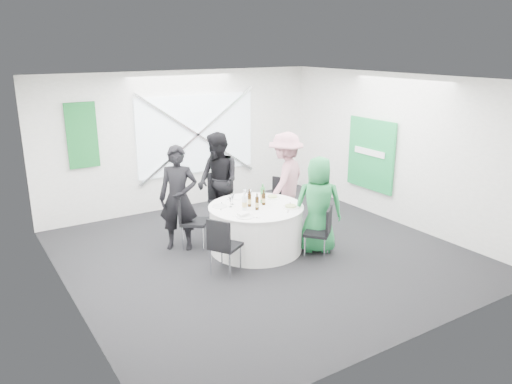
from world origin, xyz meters
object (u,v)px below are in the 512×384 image
chair_back (222,195)px  green_water_bottle (263,195)px  chair_front_left (223,242)px  chair_back_right (280,200)px  banquet_table (256,228)px  person_man_back (218,181)px  chair_back_left (189,217)px  person_man_back_left (178,198)px  person_woman_green (318,205)px  clear_water_bottle (244,203)px  person_woman_pink (286,180)px  chair_front_right (322,229)px

chair_back → green_water_bottle: green_water_bottle is taller
chair_back → chair_front_left: size_ratio=1.16×
chair_back → green_water_bottle: 1.21m
chair_back_right → chair_front_left: 2.17m
banquet_table → person_man_back: (-0.04, 1.23, 0.51)m
chair_back_left → person_man_back_left: size_ratio=0.52×
person_woman_green → chair_back_left: bearing=-1.3°
banquet_table → person_man_back: 1.33m
person_man_back_left → person_man_back: person_man_back is taller
chair_back → person_man_back_left: person_man_back_left is taller
chair_back_left → chair_front_left: chair_back_left is taller
clear_water_bottle → person_woman_pink: bearing=28.6°
clear_water_bottle → chair_back_right: bearing=29.6°
person_man_back → green_water_bottle: (0.23, -1.13, -0.01)m
chair_back → person_woman_green: 2.00m
chair_front_left → person_man_back: person_man_back is taller
chair_front_right → person_man_back_left: 2.38m
clear_water_bottle → chair_front_left: bearing=-143.9°
chair_front_left → person_woman_pink: (1.99, 1.21, 0.37)m
person_man_back → person_woman_pink: bearing=60.8°
banquet_table → person_woman_green: size_ratio=0.98×
chair_front_right → person_man_back: 2.23m
green_water_bottle → banquet_table: bearing=-154.1°
chair_back_right → chair_front_left: (-1.84, -1.15, -0.04)m
chair_back_left → chair_front_left: bearing=-144.4°
chair_front_right → green_water_bottle: (-0.51, 0.94, 0.40)m
chair_back_right → person_woman_pink: 0.37m
chair_front_left → green_water_bottle: bearing=-90.8°
chair_front_left → person_woman_green: 1.78m
person_woman_pink → chair_back: bearing=-62.6°
chair_back → person_woman_green: person_woman_green is taller
banquet_table → person_woman_pink: person_woman_pink is taller
chair_front_left → person_man_back_left: size_ratio=0.51×
chair_back → chair_front_right: (0.64, -2.10, -0.12)m
chair_front_right → clear_water_bottle: (-0.95, 0.78, 0.38)m
chair_back_left → person_man_back: bearing=-19.4°
chair_back → person_man_back: 0.30m
banquet_table → chair_back_left: 1.13m
chair_back → person_man_back: (-0.09, -0.03, 0.29)m
banquet_table → person_man_back_left: 1.37m
chair_back_left → banquet_table: bearing=-90.0°
banquet_table → chair_back_right: bearing=33.4°
chair_front_left → green_water_bottle: 1.34m
person_woman_pink → person_woman_green: (-0.23, -1.24, -0.09)m
person_man_back_left → person_woman_pink: 2.10m
person_man_back → person_woman_green: person_man_back is taller
chair_back → chair_back_right: (0.86, -0.66, -0.05)m
banquet_table → chair_front_right: bearing=-50.3°
person_woman_green → clear_water_bottle: 1.20m
chair_back → chair_front_right: chair_back is taller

